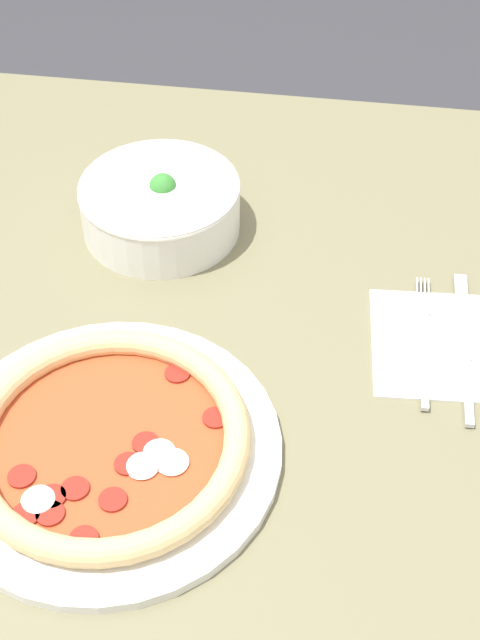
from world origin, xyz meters
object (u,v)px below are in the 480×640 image
fork (424,341)px  knife (465,351)px  bowl (161,204)px  pizza (109,443)px

fork → knife: (0.04, -0.01, -0.00)m
knife → bowl: bearing=65.2°
pizza → knife: 0.39m
pizza → bowl: bowl is taller
fork → knife: bearing=-100.9°
pizza → bowl: (-0.02, 0.34, 0.02)m
bowl → knife: bearing=-23.8°
fork → knife: same height
bowl → knife: (0.36, -0.16, -0.03)m
pizza → fork: bearing=32.4°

